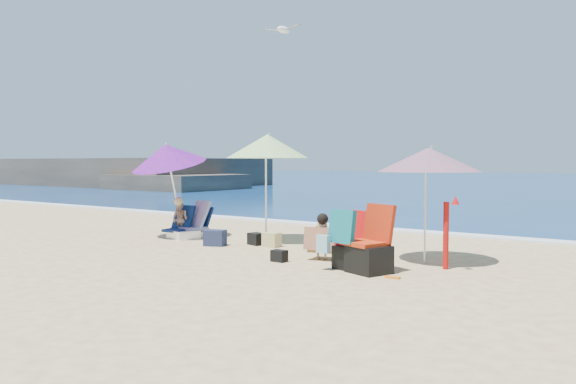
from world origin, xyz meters
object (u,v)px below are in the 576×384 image
Objects in this scene: camp_chair_left at (370,252)px; chair_rainbow at (189,228)px; person_left at (180,219)px; person_center at (321,237)px; seagull at (283,30)px; chair_navy at (197,229)px; umbrella_blue at (167,155)px; umbrella_turquoise at (429,160)px; camp_chair_right at (352,247)px; umbrella_striped at (267,146)px; furled_umbrella at (448,229)px.

chair_rainbow is at bearing 166.21° from camp_chair_left.
person_center is at bearing -8.58° from person_left.
person_left is at bearing -149.73° from seagull.
seagull reaches higher than person_center.
umbrella_blue is at bearing -121.90° from chair_navy.
umbrella_blue reaches higher than camp_chair_left.
umbrella_turquoise is 5.58m from chair_rainbow.
umbrella_turquoise is 2.05× the size of camp_chair_right.
camp_chair_left is (5.01, -1.48, 0.13)m from chair_navy.
umbrella_blue is at bearing -159.32° from umbrella_striped.
camp_chair_left reaches higher than person_center.
umbrella_striped is 2.42× the size of camp_chair_right.
camp_chair_left reaches higher than person_left.
umbrella_striped reaches higher than camp_chair_left.
camp_chair_left reaches higher than camp_chair_right.
umbrella_blue is 1.92× the size of furled_umbrella.
chair_navy is at bearing 58.10° from umbrella_blue.
person_left is (-5.17, 1.14, 0.10)m from camp_chair_left.
umbrella_blue is 2.33× the size of chair_rainbow.
furled_umbrella is at bearing 45.77° from camp_chair_left.
furled_umbrella reaches higher than chair_navy.
person_left is (-0.16, -0.35, 0.23)m from chair_navy.
chair_rainbow is 0.28m from person_left.
chair_rainbow is 1.13× the size of seagull.
umbrella_turquoise is 4.63m from seagull.
umbrella_striped is 4.40m from furled_umbrella.
chair_rainbow is 4.70m from seagull.
chair_navy is at bearing -171.63° from umbrella_striped.
furled_umbrella reaches higher than person_left.
camp_chair_right is at bearing -12.35° from person_left.
person_center is (2.06, -1.21, -1.59)m from umbrella_striped.
umbrella_striped is 2.26m from umbrella_blue.
camp_chair_right is at bearing -28.72° from person_center.
chair_rainbow is 3.88m from person_center.
seagull is (1.79, 0.79, 4.26)m from chair_navy.
umbrella_striped is at bearing 17.42° from person_left.
person_center is (3.84, -0.95, 0.21)m from chair_navy.
umbrella_striped is 2.52m from seagull.
umbrella_turquoise is at bearing -6.75° from umbrella_striped.
chair_navy is 0.82× the size of person_center.
chair_navy is at bearing 178.22° from umbrella_turquoise.
umbrella_blue is 2.46× the size of person_left.
umbrella_striped is 2.38× the size of chair_rainbow.
umbrella_blue reaches higher than person_center.
umbrella_striped reaches higher than chair_navy.
chair_navy is 4.69m from seagull.
umbrella_striped is 2.87m from person_center.
umbrella_turquoise is 1.88× the size of camp_chair_left.
umbrella_blue is 2.79× the size of person_center.
chair_navy is (0.33, 0.53, -1.63)m from umbrella_blue.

